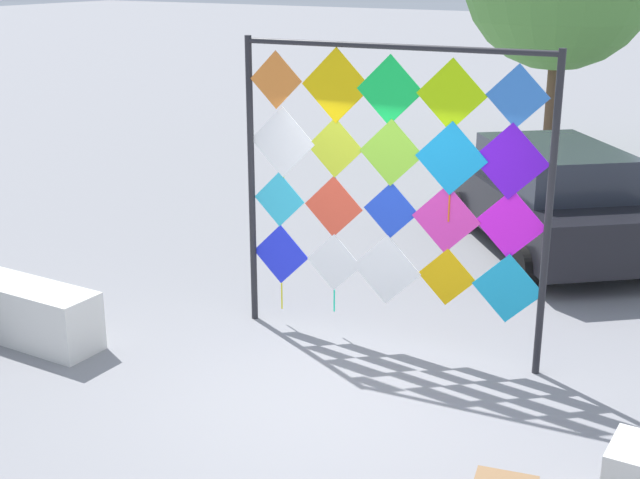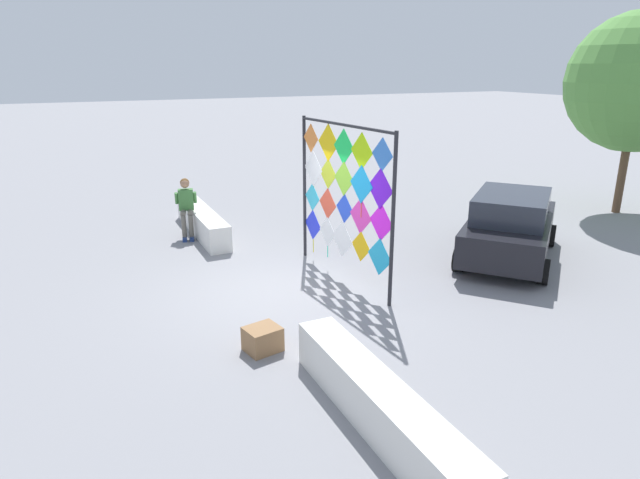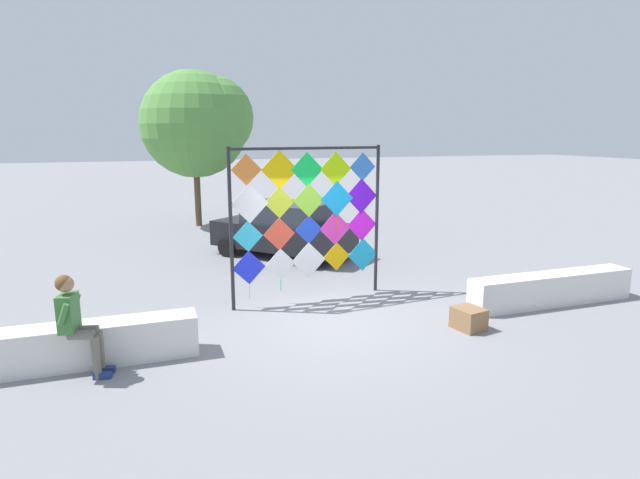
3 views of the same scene
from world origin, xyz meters
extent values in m
plane|color=gray|center=(0.00, 0.00, 0.00)|extent=(120.00, 120.00, 0.00)
cube|color=silver|center=(-4.32, -0.47, 0.31)|extent=(3.57, 0.52, 0.62)
cube|color=silver|center=(4.32, -0.47, 0.31)|extent=(3.57, 0.52, 0.62)
cylinder|color=#232328|center=(-1.68, 1.22, 1.54)|extent=(0.07, 0.07, 3.09)
cylinder|color=#232328|center=(1.43, 1.50, 1.54)|extent=(0.07, 0.07, 3.09)
cylinder|color=#232328|center=(-0.13, 1.36, 3.04)|extent=(3.11, 0.33, 0.06)
cube|color=#1F2EEF|center=(-1.35, 1.26, 0.80)|extent=(0.66, 0.07, 0.66)
cylinder|color=yellow|center=(-1.35, 1.27, 0.31)|extent=(0.02, 0.02, 0.30)
cube|color=white|center=(-0.72, 1.30, 0.81)|extent=(0.62, 0.07, 0.62)
cylinder|color=#16E5AA|center=(-0.72, 1.31, 0.37)|extent=(0.02, 0.02, 0.25)
cube|color=white|center=(-0.12, 1.34, 0.82)|extent=(0.73, 0.08, 0.74)
cube|color=#E8AA09|center=(0.50, 1.41, 0.84)|extent=(0.59, 0.06, 0.59)
cube|color=#189DD1|center=(1.11, 1.46, 0.82)|extent=(0.70, 0.07, 0.70)
cube|color=#2FBBDF|center=(-1.36, 1.26, 1.41)|extent=(0.59, 0.06, 0.59)
cylinder|color=#E54116|center=(-1.36, 1.27, 1.02)|extent=(0.02, 0.02, 0.19)
cube|color=#E74930|center=(-0.73, 1.32, 1.40)|extent=(0.65, 0.07, 0.65)
cube|color=blue|center=(-0.11, 1.38, 1.44)|extent=(0.58, 0.06, 0.58)
cube|color=#D931A5|center=(0.46, 1.41, 1.43)|extent=(0.69, 0.07, 0.69)
cube|color=#D319E1|center=(1.08, 1.48, 1.46)|extent=(0.68, 0.07, 0.68)
cylinder|color=#25E516|center=(1.08, 1.49, 0.99)|extent=(0.02, 0.02, 0.24)
cube|color=white|center=(-1.31, 1.26, 2.03)|extent=(0.74, 0.08, 0.74)
cylinder|color=#AAE516|center=(-1.31, 1.27, 1.52)|extent=(0.02, 0.02, 0.27)
cube|color=#BECF27|center=(-0.72, 1.31, 2.02)|extent=(0.61, 0.07, 0.61)
cylinder|color=#2B16E5|center=(-0.72, 1.32, 1.54)|extent=(0.02, 0.02, 0.34)
cube|color=#85CD30|center=(-0.11, 1.35, 2.03)|extent=(0.66, 0.07, 0.67)
cube|color=#138ED6|center=(0.49, 1.40, 2.03)|extent=(0.71, 0.08, 0.71)
cylinder|color=orange|center=(0.49, 1.41, 1.54)|extent=(0.02, 0.02, 0.27)
cube|color=#580FD6|center=(1.05, 1.46, 2.06)|extent=(0.72, 0.08, 0.72)
cube|color=orange|center=(-1.36, 1.23, 2.66)|extent=(0.58, 0.06, 0.59)
cube|color=yellow|center=(-0.71, 1.31, 2.64)|extent=(0.74, 0.08, 0.74)
cylinder|color=blue|center=(-0.71, 1.32, 2.12)|extent=(0.02, 0.02, 0.29)
cube|color=#15E353|center=(-0.15, 1.36, 2.63)|extent=(0.68, 0.07, 0.68)
cube|color=#B5F10A|center=(0.47, 1.40, 2.63)|extent=(0.68, 0.07, 0.68)
cube|color=blue|center=(1.07, 1.46, 2.65)|extent=(0.58, 0.06, 0.58)
cylinder|color=#666056|center=(-3.94, -1.01, 0.31)|extent=(0.11, 0.11, 0.62)
cylinder|color=#666056|center=(-4.10, -0.97, 0.65)|extent=(0.36, 0.20, 0.13)
cube|color=navy|center=(-3.88, -1.02, 0.04)|extent=(0.26, 0.15, 0.09)
cylinder|color=#666056|center=(-3.90, -0.84, 0.31)|extent=(0.11, 0.11, 0.62)
cylinder|color=#666056|center=(-4.06, -0.80, 0.65)|extent=(0.36, 0.20, 0.13)
cube|color=navy|center=(-3.84, -0.86, 0.04)|extent=(0.26, 0.15, 0.09)
cube|color=#3D7538|center=(-4.25, -0.85, 0.94)|extent=(0.27, 0.39, 0.52)
sphere|color=#A37556|center=(-4.25, -0.85, 1.34)|extent=(0.22, 0.22, 0.22)
sphere|color=brown|center=(-4.27, -0.85, 1.35)|extent=(0.22, 0.22, 0.22)
cylinder|color=#3D7538|center=(-4.28, -1.07, 0.99)|extent=(0.19, 0.12, 0.31)
cylinder|color=#3D7538|center=(-4.18, -0.64, 0.99)|extent=(0.19, 0.12, 0.31)
cube|color=black|center=(0.38, 5.22, 0.60)|extent=(3.72, 3.99, 0.68)
cube|color=#282D38|center=(0.47, 5.12, 1.21)|extent=(2.49, 2.57, 0.55)
cylinder|color=black|center=(-1.08, 5.69, 0.26)|extent=(0.48, 0.52, 0.51)
cylinder|color=black|center=(0.17, 6.75, 0.26)|extent=(0.48, 0.52, 0.51)
cylinder|color=black|center=(0.60, 3.70, 0.26)|extent=(0.48, 0.52, 0.51)
cylinder|color=black|center=(1.85, 4.75, 0.26)|extent=(0.48, 0.52, 0.51)
cube|color=olive|center=(1.99, -1.09, 0.19)|extent=(0.53, 0.58, 0.37)
cylinder|color=brown|center=(-1.28, 10.94, 1.26)|extent=(0.22, 0.22, 2.51)
sphere|color=#569342|center=(-1.28, 10.94, 3.64)|extent=(3.76, 3.76, 3.76)
camera|label=1|loc=(3.50, -6.10, 3.81)|focal=48.61mm
camera|label=2|loc=(9.00, -3.43, 4.12)|focal=30.70mm
camera|label=3|loc=(-3.21, -8.26, 3.31)|focal=29.11mm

